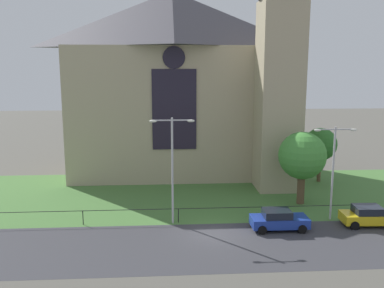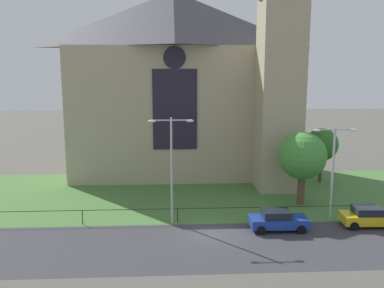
# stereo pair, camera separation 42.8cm
# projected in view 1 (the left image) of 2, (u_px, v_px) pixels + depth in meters

# --- Properties ---
(ground) EXTENTS (160.00, 160.00, 0.00)m
(ground) POSITION_uv_depth(u_px,v_px,m) (201.00, 193.00, 40.26)
(ground) COLOR #56544C
(road_asphalt) EXTENTS (120.00, 8.00, 0.01)m
(road_asphalt) POSITION_uv_depth(u_px,v_px,m) (216.00, 245.00, 28.48)
(road_asphalt) COLOR #38383D
(road_asphalt) RESTS_ON ground
(grass_verge) EXTENTS (120.00, 20.00, 0.01)m
(grass_verge) POSITION_uv_depth(u_px,v_px,m) (202.00, 200.00, 38.30)
(grass_verge) COLOR #477538
(grass_verge) RESTS_ON ground
(church_building) EXTENTS (23.20, 16.20, 26.00)m
(church_building) POSITION_uv_depth(u_px,v_px,m) (180.00, 82.00, 46.83)
(church_building) COLOR tan
(church_building) RESTS_ON ground
(iron_railing) EXTENTS (29.24, 0.07, 1.13)m
(iron_railing) POSITION_uv_depth(u_px,v_px,m) (178.00, 210.00, 32.57)
(iron_railing) COLOR black
(iron_railing) RESTS_ON ground
(tree_right_near) EXTENTS (4.14, 4.14, 6.41)m
(tree_right_near) POSITION_uv_depth(u_px,v_px,m) (302.00, 156.00, 36.52)
(tree_right_near) COLOR brown
(tree_right_near) RESTS_ON ground
(tree_right_far) EXTENTS (3.40, 3.40, 5.69)m
(tree_right_far) POSITION_uv_depth(u_px,v_px,m) (320.00, 144.00, 43.78)
(tree_right_far) COLOR brown
(tree_right_far) RESTS_ON ground
(streetlamp_near) EXTENTS (3.37, 0.26, 8.20)m
(streetlamp_near) POSITION_uv_depth(u_px,v_px,m) (172.00, 157.00, 31.68)
(streetlamp_near) COLOR #B2B2B7
(streetlamp_near) RESTS_ON ground
(streetlamp_far) EXTENTS (3.37, 0.26, 7.41)m
(streetlamp_far) POSITION_uv_depth(u_px,v_px,m) (334.00, 160.00, 32.57)
(streetlamp_far) COLOR #B2B2B7
(streetlamp_far) RESTS_ON ground
(parked_car_blue) EXTENTS (4.20, 2.03, 1.51)m
(parked_car_blue) POSITION_uv_depth(u_px,v_px,m) (279.00, 220.00, 31.22)
(parked_car_blue) COLOR #1E3899
(parked_car_blue) RESTS_ON ground
(parked_car_yellow) EXTENTS (4.28, 2.18, 1.51)m
(parked_car_yellow) POSITION_uv_depth(u_px,v_px,m) (369.00, 216.00, 32.03)
(parked_car_yellow) COLOR gold
(parked_car_yellow) RESTS_ON ground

